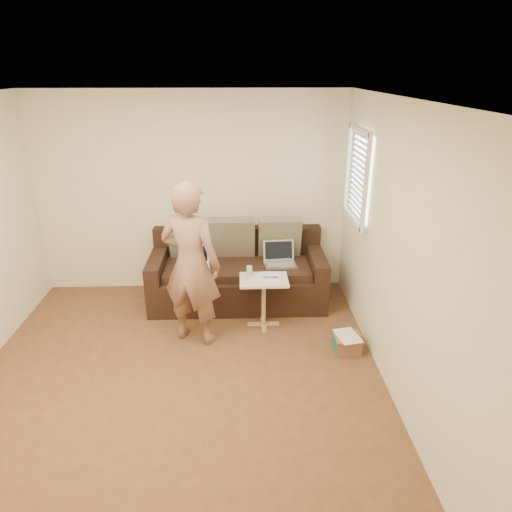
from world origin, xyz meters
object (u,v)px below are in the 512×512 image
(side_table, at_px, (264,302))
(drinking_glass, at_px, (249,271))
(sofa, at_px, (238,271))
(laptop_silver, at_px, (280,265))
(striped_box, at_px, (347,343))
(laptop_white, at_px, (195,268))
(person, at_px, (191,265))

(side_table, relative_size, drinking_glass, 5.03)
(sofa, relative_size, drinking_glass, 18.33)
(laptop_silver, bearing_deg, side_table, -117.86)
(sofa, distance_m, side_table, 0.70)
(striped_box, bearing_deg, drinking_glass, 148.39)
(laptop_silver, bearing_deg, drinking_glass, -134.60)
(sofa, bearing_deg, laptop_white, -168.48)
(laptop_white, distance_m, side_table, 1.00)
(striped_box, bearing_deg, laptop_silver, 119.58)
(sofa, relative_size, laptop_silver, 5.55)
(sofa, distance_m, drinking_glass, 0.61)
(person, height_order, side_table, person)
(laptop_silver, height_order, person, person)
(side_table, distance_m, drinking_glass, 0.40)
(laptop_white, height_order, side_table, laptop_white)
(laptop_white, relative_size, person, 0.20)
(sofa, bearing_deg, laptop_silver, -7.45)
(side_table, xyz_separation_m, striped_box, (0.87, -0.56, -0.21))
(laptop_silver, xyz_separation_m, drinking_glass, (-0.40, -0.48, 0.14))
(laptop_white, xyz_separation_m, drinking_glass, (0.66, -0.44, 0.14))
(drinking_glass, bearing_deg, striped_box, -31.61)
(laptop_white, height_order, person, person)
(person, distance_m, drinking_glass, 0.75)
(drinking_glass, bearing_deg, person, -151.36)
(drinking_glass, bearing_deg, side_table, -25.69)
(striped_box, bearing_deg, person, 169.90)
(drinking_glass, distance_m, striped_box, 1.34)
(side_table, bearing_deg, person, -161.51)
(side_table, relative_size, striped_box, 2.12)
(laptop_white, bearing_deg, sofa, 5.48)
(sofa, relative_size, side_table, 3.65)
(laptop_silver, height_order, side_table, laptop_silver)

